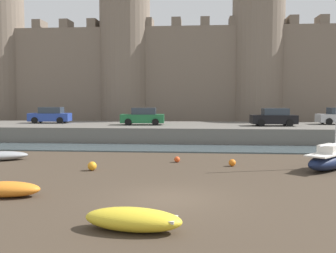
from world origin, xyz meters
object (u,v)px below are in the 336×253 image
object	(u,v)px
mooring_buoy_mid_mud	(92,166)
mooring_buoy_near_channel	(232,163)
car_quay_centre_east	(143,117)
car_quay_east	(50,115)
sailboat_foreground_centre	(333,158)
rowboat_midflat_centre	(5,189)
car_quay_centre_west	(274,117)
rowboat_midflat_left	(133,219)
mooring_buoy_off_centre	(177,159)

from	to	relation	value
mooring_buoy_mid_mud	mooring_buoy_near_channel	bearing A→B (deg)	14.41
car_quay_centre_east	car_quay_east	xyz separation A→B (m)	(-9.80, 1.82, 0.00)
sailboat_foreground_centre	car_quay_centre_east	world-z (taller)	sailboat_foreground_centre
sailboat_foreground_centre	mooring_buoy_near_channel	bearing A→B (deg)	177.18
rowboat_midflat_centre	mooring_buoy_near_channel	distance (m)	12.55
mooring_buoy_mid_mud	car_quay_centre_west	world-z (taller)	car_quay_centre_west
sailboat_foreground_centre	car_quay_centre_west	size ratio (longest dim) A/B	1.57
mooring_buoy_near_channel	car_quay_east	world-z (taller)	car_quay_east
car_quay_centre_west	car_quay_centre_east	distance (m)	12.18
mooring_buoy_mid_mud	car_quay_east	xyz separation A→B (m)	(-9.35, 17.79, 1.94)
car_quay_centre_east	mooring_buoy_mid_mud	bearing A→B (deg)	-91.61
rowboat_midflat_left	mooring_buoy_mid_mud	distance (m)	10.27
mooring_buoy_off_centre	car_quay_east	size ratio (longest dim) A/B	0.09
sailboat_foreground_centre	mooring_buoy_near_channel	xyz separation A→B (m)	(-5.63, 0.28, -0.37)
car_quay_centre_west	rowboat_midflat_centre	bearing A→B (deg)	-123.97
mooring_buoy_mid_mud	sailboat_foreground_centre	bearing A→B (deg)	7.33
sailboat_foreground_centre	rowboat_midflat_left	bearing A→B (deg)	-130.26
mooring_buoy_off_centre	car_quay_east	distance (m)	20.27
sailboat_foreground_centre	car_quay_centre_east	bearing A→B (deg)	132.37
rowboat_midflat_left	mooring_buoy_off_centre	world-z (taller)	rowboat_midflat_left
rowboat_midflat_centre	car_quay_centre_west	size ratio (longest dim) A/B	0.69
mooring_buoy_mid_mud	car_quay_centre_east	xyz separation A→B (m)	(0.45, 15.97, 1.94)
mooring_buoy_mid_mud	car_quay_east	size ratio (longest dim) A/B	0.12
sailboat_foreground_centre	rowboat_midflat_left	world-z (taller)	sailboat_foreground_centre
rowboat_midflat_centre	mooring_buoy_mid_mud	distance (m)	6.23
rowboat_midflat_left	car_quay_centre_west	xyz separation A→B (m)	(8.68, 25.13, 1.83)
car_quay_centre_west	mooring_buoy_near_channel	bearing A→B (deg)	-109.45
rowboat_midflat_left	mooring_buoy_off_centre	distance (m)	12.62
mooring_buoy_mid_mud	mooring_buoy_off_centre	distance (m)	5.48
rowboat_midflat_left	rowboat_midflat_centre	world-z (taller)	rowboat_midflat_left
mooring_buoy_off_centre	car_quay_east	xyz separation A→B (m)	(-13.85, 14.66, 2.01)
rowboat_midflat_left	mooring_buoy_off_centre	size ratio (longest dim) A/B	8.75
sailboat_foreground_centre	rowboat_midflat_left	distance (m)	14.69
rowboat_midflat_centre	mooring_buoy_off_centre	world-z (taller)	rowboat_midflat_centre
rowboat_midflat_left	mooring_buoy_near_channel	size ratio (longest dim) A/B	7.62
rowboat_midflat_left	car_quay_centre_east	world-z (taller)	car_quay_centre_east
sailboat_foreground_centre	mooring_buoy_off_centre	bearing A→B (deg)	171.11
rowboat_midflat_centre	mooring_buoy_mid_mud	xyz separation A→B (m)	(1.92, 5.93, -0.08)
rowboat_midflat_left	mooring_buoy_off_centre	bearing A→B (deg)	87.47
mooring_buoy_near_channel	car_quay_centre_east	distance (m)	15.91
rowboat_midflat_centre	car_quay_east	distance (m)	24.93
rowboat_midflat_centre	car_quay_east	xyz separation A→B (m)	(-7.43, 23.72, 1.86)
mooring_buoy_mid_mud	rowboat_midflat_centre	bearing A→B (deg)	-107.89
car_quay_centre_east	rowboat_midflat_centre	bearing A→B (deg)	-96.16
sailboat_foreground_centre	mooring_buoy_off_centre	world-z (taller)	sailboat_foreground_centre
car_quay_centre_east	car_quay_centre_west	bearing A→B (deg)	-1.50
mooring_buoy_off_centre	car_quay_centre_east	distance (m)	13.62
car_quay_centre_west	car_quay_centre_east	size ratio (longest dim) A/B	1.00
sailboat_foreground_centre	rowboat_midflat_centre	xyz separation A→B (m)	(-15.35, -7.66, -0.25)
car_quay_east	rowboat_midflat_centre	bearing A→B (deg)	-72.60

